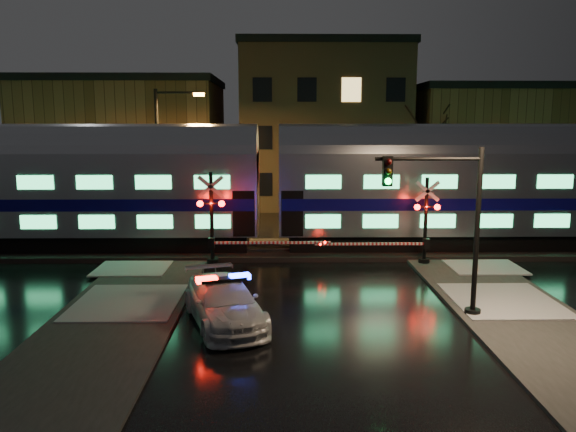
% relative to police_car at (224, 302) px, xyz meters
% --- Properties ---
extents(ground, '(120.00, 120.00, 0.00)m').
position_rel_police_car_xyz_m(ground, '(3.00, 4.78, -0.70)').
color(ground, black).
rests_on(ground, ground).
extents(ballast, '(90.00, 4.20, 0.24)m').
position_rel_police_car_xyz_m(ballast, '(3.00, 9.78, -0.58)').
color(ballast, black).
rests_on(ballast, ground).
extents(sidewalk_left, '(4.00, 20.00, 0.12)m').
position_rel_police_car_xyz_m(sidewalk_left, '(-3.50, -1.22, -0.64)').
color(sidewalk_left, '#2D2D2D').
rests_on(sidewalk_left, ground).
extents(sidewalk_right, '(4.00, 20.00, 0.12)m').
position_rel_police_car_xyz_m(sidewalk_right, '(9.50, -1.22, -0.64)').
color(sidewalk_right, '#2D2D2D').
rests_on(sidewalk_right, ground).
extents(building_left, '(14.00, 10.00, 9.00)m').
position_rel_police_car_xyz_m(building_left, '(-10.00, 26.78, 3.80)').
color(building_left, brown).
rests_on(building_left, ground).
extents(building_mid, '(12.00, 11.00, 11.50)m').
position_rel_police_car_xyz_m(building_mid, '(5.00, 27.28, 5.05)').
color(building_mid, brown).
rests_on(building_mid, ground).
extents(building_right, '(12.00, 10.00, 8.50)m').
position_rel_police_car_xyz_m(building_right, '(18.00, 26.78, 3.55)').
color(building_right, brown).
rests_on(building_right, ground).
extents(train, '(51.00, 3.12, 5.92)m').
position_rel_police_car_xyz_m(train, '(1.22, 9.78, 2.68)').
color(train, black).
rests_on(train, ballast).
extents(police_car, '(3.38, 5.17, 1.55)m').
position_rel_police_car_xyz_m(police_car, '(0.00, 0.00, 0.00)').
color(police_car, silver).
rests_on(police_car, ground).
extents(crossing_signal_right, '(5.49, 0.64, 3.88)m').
position_rel_police_car_xyz_m(crossing_signal_right, '(7.76, 7.09, 0.90)').
color(crossing_signal_right, black).
rests_on(crossing_signal_right, ground).
extents(crossing_signal_left, '(5.84, 0.66, 4.13)m').
position_rel_police_car_xyz_m(crossing_signal_left, '(-0.85, 7.09, 1.01)').
color(crossing_signal_left, black).
rests_on(crossing_signal_left, ground).
extents(traffic_light, '(3.55, 0.67, 5.48)m').
position_rel_police_car_xyz_m(traffic_light, '(7.13, 0.43, 2.21)').
color(traffic_light, black).
rests_on(traffic_light, ground).
extents(streetlight, '(2.67, 0.28, 7.99)m').
position_rel_police_car_xyz_m(streetlight, '(-4.57, 13.78, 3.91)').
color(streetlight, black).
rests_on(streetlight, ground).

